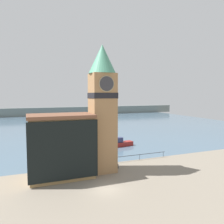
{
  "coord_description": "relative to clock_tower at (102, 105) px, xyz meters",
  "views": [
    {
      "loc": [
        -9.82,
        -27.01,
        12.88
      ],
      "look_at": [
        2.91,
        5.4,
        10.08
      ],
      "focal_mm": 35.0,
      "sensor_mm": 36.0,
      "label": 1
    }
  ],
  "objects": [
    {
      "name": "ground_plane",
      "position": [
        -1.92,
        -7.2,
        -11.14
      ],
      "size": [
        160.0,
        160.0,
        0.0
      ],
      "primitive_type": "plane",
      "color": "gray"
    },
    {
      "name": "water",
      "position": [
        -1.92,
        63.34,
        -11.15
      ],
      "size": [
        160.0,
        120.0,
        0.0
      ],
      "color": "slate",
      "rests_on": "ground_plane"
    },
    {
      "name": "far_shoreline",
      "position": [
        -1.92,
        103.34,
        -8.64
      ],
      "size": [
        180.0,
        3.0,
        5.0
      ],
      "color": "slate",
      "rests_on": "water"
    },
    {
      "name": "pier_railing",
      "position": [
        8.78,
        3.09,
        -10.18
      ],
      "size": [
        11.67,
        0.08,
        1.09
      ],
      "color": "#232328",
      "rests_on": "ground_plane"
    },
    {
      "name": "clock_tower",
      "position": [
        0.0,
        0.0,
        0.0
      ],
      "size": [
        4.49,
        4.49,
        21.0
      ],
      "color": "#9E754C",
      "rests_on": "ground_plane"
    },
    {
      "name": "pier_building",
      "position": [
        -6.92,
        -0.25,
        -6.2
      ],
      "size": [
        9.97,
        6.38,
        9.84
      ],
      "color": "#A88451",
      "rests_on": "ground_plane"
    },
    {
      "name": "boat_near",
      "position": [
        9.68,
        14.8,
        -10.33
      ],
      "size": [
        6.43,
        2.64,
        2.25
      ],
      "rotation": [
        0.0,
        0.0,
        0.15
      ],
      "color": "maroon",
      "rests_on": "water"
    },
    {
      "name": "mooring_bollard_near",
      "position": [
        2.77,
        0.06,
        -10.71
      ],
      "size": [
        0.37,
        0.37,
        0.81
      ],
      "color": "#2D2D33",
      "rests_on": "ground_plane"
    }
  ]
}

